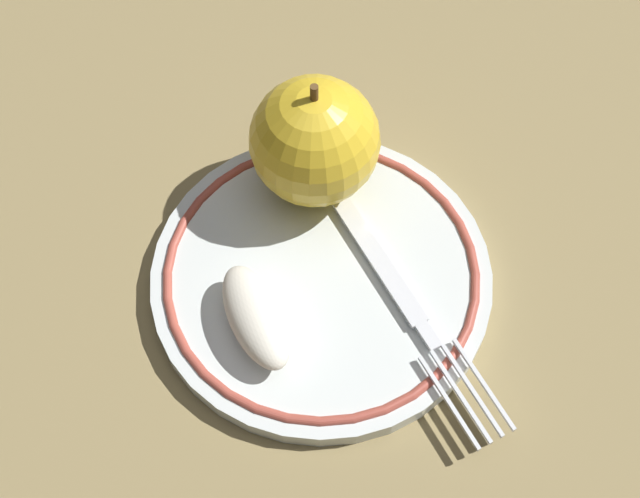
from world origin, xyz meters
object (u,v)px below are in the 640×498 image
Objects in this scene: apple_slice_front at (256,317)px; fork at (409,305)px; apple_red_whole at (319,140)px; plate at (320,271)px.

apple_slice_front is 0.41× the size of fork.
apple_slice_front is (0.10, -0.06, -0.03)m from apple_red_whole.
fork is at bearing 19.15° from apple_red_whole.
apple_red_whole is 0.52× the size of fork.
apple_red_whole is (-0.07, 0.01, 0.05)m from plate.
fork is (0.10, 0.04, -0.04)m from apple_red_whole.
plate is at bearing -10.32° from apple_red_whole.
apple_red_whole is 0.12m from fork.
plate is 0.06m from fork.
fork is at bearing 51.06° from plate.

